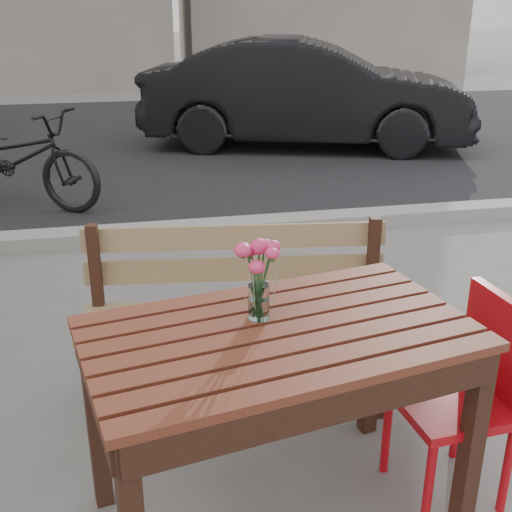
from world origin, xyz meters
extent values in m
plane|color=slate|center=(0.00, 0.00, 0.00)|extent=(80.00, 80.00, 0.00)
cube|color=black|center=(0.00, 7.00, 0.00)|extent=(30.00, 8.00, 0.00)
cube|color=gray|center=(0.00, 3.00, 0.06)|extent=(30.00, 0.25, 0.12)
cube|color=#5A2B17|center=(0.25, -0.19, 0.80)|extent=(1.44, 1.00, 0.03)
cube|color=black|center=(0.90, -0.40, 0.39)|extent=(0.08, 0.08, 0.78)
cube|color=black|center=(-0.41, 0.02, 0.39)|extent=(0.08, 0.08, 0.78)
cube|color=black|center=(0.78, 0.24, 0.39)|extent=(0.08, 0.08, 0.78)
cube|color=olive|center=(0.24, 0.57, 0.47)|extent=(1.50, 0.58, 0.03)
cube|color=olive|center=(0.27, 0.78, 0.71)|extent=(1.46, 0.22, 0.40)
cube|color=black|center=(-0.45, 0.48, 0.24)|extent=(0.06, 0.06, 0.48)
cube|color=black|center=(0.88, 0.31, 0.24)|extent=(0.06, 0.06, 0.48)
cube|color=black|center=(-0.40, 0.82, 0.44)|extent=(0.06, 0.06, 0.89)
cube|color=black|center=(0.93, 0.65, 0.44)|extent=(0.06, 0.06, 0.89)
cube|color=#BB0B12|center=(0.93, -0.19, 0.42)|extent=(0.44, 0.44, 0.04)
cube|color=#BB0B12|center=(1.12, -0.18, 0.64)|extent=(0.07, 0.41, 0.39)
cylinder|color=#BB0B12|center=(0.75, -0.04, 0.20)|extent=(0.04, 0.04, 0.40)
cylinder|color=#BB0B12|center=(0.78, -0.37, 0.20)|extent=(0.04, 0.04, 0.40)
cylinder|color=#BB0B12|center=(1.08, -0.01, 0.20)|extent=(0.04, 0.04, 0.40)
cylinder|color=#BB0B12|center=(1.11, -0.34, 0.20)|extent=(0.04, 0.04, 0.40)
cylinder|color=white|center=(0.20, -0.10, 0.87)|extent=(0.08, 0.08, 0.13)
cylinder|color=#275B2D|center=(0.20, -0.10, 0.94)|extent=(0.04, 0.04, 0.25)
imported|color=black|center=(2.20, 6.30, 0.70)|extent=(4.52, 2.71, 1.41)
imported|color=black|center=(-1.23, 4.19, 0.47)|extent=(1.86, 1.41, 0.93)
camera|label=1|loc=(-0.22, -2.07, 1.85)|focal=45.00mm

